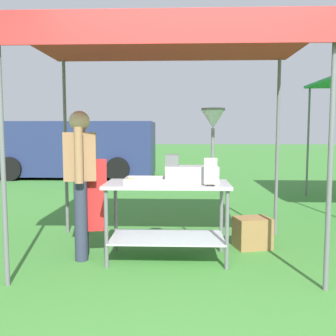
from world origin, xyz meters
The scene contains 9 objects.
ground_plane centered at (0.00, 6.00, 0.00)m, with size 70.00×70.00×0.00m, color #3D7F33.
stall_canopy centered at (-0.29, 1.32, 2.29)m, with size 3.04×2.03×2.38m.
donut_cart centered at (-0.29, 1.22, 0.62)m, with size 1.32×0.66×0.84m.
donut_tray centered at (-0.50, 1.07, 0.87)m, with size 0.46×0.33×0.07m.
donut_fryer centered at (0.01, 1.23, 1.11)m, with size 0.62×0.28×0.79m.
menu_sign centered at (0.15, 0.99, 0.97)m, with size 0.13×0.05×0.28m.
vendor centered at (-1.23, 1.26, 0.90)m, with size 0.46×0.54×1.61m.
supply_crate centered at (0.71, 1.68, 0.18)m, with size 0.47×0.39×0.37m.
van_navy centered at (-3.48, 8.76, 0.88)m, with size 4.98×2.12×1.69m.
Camera 1 is at (-0.13, -2.83, 1.38)m, focal length 40.86 mm.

